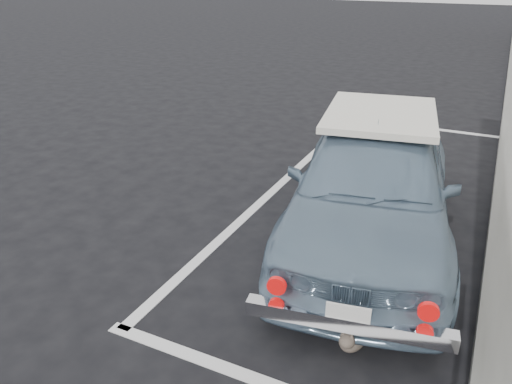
# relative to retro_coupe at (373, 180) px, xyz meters

# --- Properties ---
(ground) EXTENTS (80.00, 80.00, 0.00)m
(ground) POSITION_rel_retro_coupe_xyz_m (-0.57, -1.96, -0.71)
(ground) COLOR black
(ground) RESTS_ON ground
(pline_front) EXTENTS (3.00, 0.12, 0.01)m
(pline_front) POSITION_rel_retro_coupe_xyz_m (-0.07, 4.54, -0.70)
(pline_front) COLOR silver
(pline_front) RESTS_ON ground
(pline_side) EXTENTS (0.12, 7.00, 0.01)m
(pline_side) POSITION_rel_retro_coupe_xyz_m (-1.47, 1.04, -0.70)
(pline_side) COLOR silver
(pline_side) RESTS_ON ground
(retro_coupe) EXTENTS (2.31, 4.34, 1.40)m
(retro_coupe) POSITION_rel_retro_coupe_xyz_m (0.00, 0.00, 0.00)
(retro_coupe) COLOR slate
(retro_coupe) RESTS_ON ground
(cat) EXTENTS (0.24, 0.48, 0.26)m
(cat) POSITION_rel_retro_coupe_xyz_m (0.34, -1.81, -0.59)
(cat) COLOR #6A5C50
(cat) RESTS_ON ground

